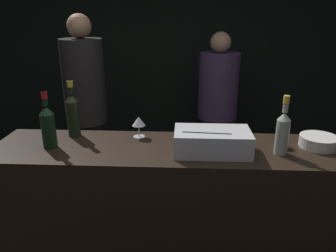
# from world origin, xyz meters

# --- Properties ---
(wall_back_chalkboard) EXTENTS (6.40, 0.06, 2.80)m
(wall_back_chalkboard) POSITION_xyz_m (0.00, 2.73, 1.40)
(wall_back_chalkboard) COLOR black
(wall_back_chalkboard) RESTS_ON ground_plane
(bar_counter) EXTENTS (2.02, 0.51, 1.10)m
(bar_counter) POSITION_xyz_m (0.00, 0.25, 0.55)
(bar_counter) COLOR black
(bar_counter) RESTS_ON ground_plane
(ice_bin_with_bottles) EXTENTS (0.41, 0.24, 0.13)m
(ice_bin_with_bottles) POSITION_xyz_m (0.24, 0.20, 1.17)
(ice_bin_with_bottles) COLOR silver
(ice_bin_with_bottles) RESTS_ON bar_counter
(bowl_white) EXTENTS (0.21, 0.21, 0.06)m
(bowl_white) POSITION_xyz_m (0.86, 0.31, 1.13)
(bowl_white) COLOR silver
(bowl_white) RESTS_ON bar_counter
(wine_glass) EXTENTS (0.08, 0.08, 0.13)m
(wine_glass) POSITION_xyz_m (-0.19, 0.41, 1.19)
(wine_glass) COLOR silver
(wine_glass) RESTS_ON bar_counter
(candle_votive) EXTENTS (0.06, 0.06, 0.06)m
(candle_votive) POSITION_xyz_m (0.65, 0.29, 1.13)
(candle_votive) COLOR silver
(candle_votive) RESTS_ON bar_counter
(red_wine_bottle_burgundy) EXTENTS (0.08, 0.08, 0.32)m
(red_wine_bottle_burgundy) POSITION_xyz_m (-0.67, 0.22, 1.23)
(red_wine_bottle_burgundy) COLOR black
(red_wine_bottle_burgundy) RESTS_ON bar_counter
(champagne_bottle) EXTENTS (0.08, 0.08, 0.34)m
(champagne_bottle) POSITION_xyz_m (-0.59, 0.41, 1.24)
(champagne_bottle) COLOR black
(champagne_bottle) RESTS_ON bar_counter
(rose_wine_bottle) EXTENTS (0.07, 0.07, 0.32)m
(rose_wine_bottle) POSITION_xyz_m (0.62, 0.20, 1.23)
(rose_wine_bottle) COLOR #9EA899
(rose_wine_bottle) RESTS_ON bar_counter
(person_in_hoodie) EXTENTS (0.42, 0.42, 1.64)m
(person_in_hoodie) POSITION_xyz_m (0.45, 1.96, 0.90)
(person_in_hoodie) COLOR black
(person_in_hoodie) RESTS_ON ground_plane
(person_blond_tee) EXTENTS (0.38, 0.38, 1.82)m
(person_blond_tee) POSITION_xyz_m (-0.83, 1.44, 1.01)
(person_blond_tee) COLOR black
(person_blond_tee) RESTS_ON ground_plane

